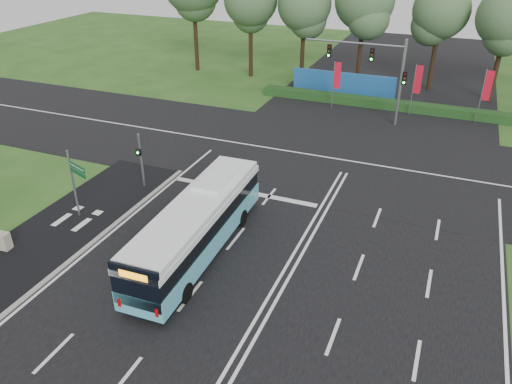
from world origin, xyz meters
TOP-DOWN VIEW (x-y plane):
  - ground at (0.00, 0.00)m, footprint 120.00×120.00m
  - road_main at (0.00, 0.00)m, footprint 20.00×120.00m
  - road_cross at (0.00, 12.00)m, footprint 120.00×14.00m
  - bike_path at (-12.50, -3.00)m, footprint 5.00×18.00m
  - kerb_strip at (-10.10, -3.00)m, footprint 0.25×18.00m
  - city_bus at (-4.51, -1.85)m, footprint 2.69×11.28m
  - pedestrian_signal at (-11.20, 3.28)m, footprint 0.30×0.42m
  - street_sign at (-12.28, -1.32)m, footprint 1.51×0.63m
  - utility_cabinet at (-13.90, -5.32)m, footprint 0.61×0.52m
  - banner_flag_left at (-3.72, 22.59)m, footprint 0.63×0.15m
  - banner_flag_mid at (3.01, 23.47)m, footprint 0.66×0.09m
  - banner_flag_right at (8.44, 23.47)m, footprint 0.68×0.10m
  - traffic_light_gantry at (0.21, 20.50)m, footprint 8.41×0.28m
  - hedge at (0.00, 24.50)m, footprint 22.00×1.20m
  - blue_hoarding at (-4.00, 27.00)m, footprint 10.00×0.30m
  - eucalyptus_row at (-4.37, 30.62)m, footprint 43.28×7.89m

SIDE VIEW (x-z plane):
  - ground at x=0.00m, z-range 0.00..0.00m
  - road_main at x=0.00m, z-range 0.00..0.04m
  - road_cross at x=0.00m, z-range 0.00..0.05m
  - bike_path at x=-12.50m, z-range 0.00..0.06m
  - kerb_strip at x=-10.10m, z-range 0.00..0.12m
  - hedge at x=0.00m, z-range 0.00..0.80m
  - utility_cabinet at x=-13.90m, z-range 0.00..0.97m
  - blue_hoarding at x=-4.00m, z-range 0.00..2.20m
  - city_bus at x=-4.51m, z-range 0.01..3.23m
  - pedestrian_signal at x=-11.20m, z-range 0.17..3.75m
  - street_sign at x=-12.28m, z-range 0.53..4.63m
  - banner_flag_left at x=-3.72m, z-range 0.67..4.98m
  - banner_flag_mid at x=3.01m, z-range 0.69..5.17m
  - banner_flag_right at x=8.44m, z-range 0.70..5.29m
  - traffic_light_gantry at x=0.21m, z-range 1.16..8.16m
  - eucalyptus_row at x=-4.37m, z-range 1.90..14.46m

